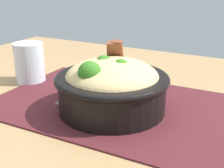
% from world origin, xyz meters
% --- Properties ---
extents(table, '(1.25, 0.91, 0.73)m').
position_xyz_m(table, '(0.00, 0.00, 0.66)').
color(table, '#99754C').
rests_on(table, ground_plane).
extents(placemat, '(0.45, 0.31, 0.00)m').
position_xyz_m(placemat, '(0.03, -0.00, 0.74)').
color(placemat, '#47191E').
rests_on(placemat, table).
extents(bowl, '(0.24, 0.24, 0.12)m').
position_xyz_m(bowl, '(0.02, 0.02, 0.78)').
color(bowl, black).
rests_on(bowl, placemat).
extents(fork, '(0.03, 0.13, 0.00)m').
position_xyz_m(fork, '(0.12, 0.00, 0.74)').
color(fork, silver).
rests_on(fork, placemat).
extents(drinking_glass, '(0.07, 0.07, 0.09)m').
position_xyz_m(drinking_glass, '(0.26, -0.03, 0.77)').
color(drinking_glass, silver).
rests_on(drinking_glass, table).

